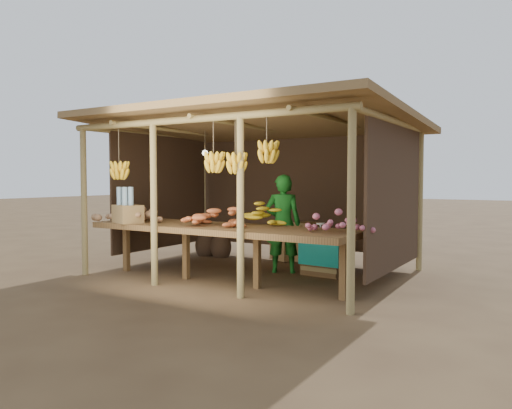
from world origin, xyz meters
The scene contains 13 objects.
ground centered at (0.00, 0.00, 0.00)m, with size 60.00×60.00×0.00m, color brown.
stall_structure centered at (-0.03, -0.10, 1.91)m, with size 4.70×3.50×2.43m.
counter centered at (0.00, -0.95, 0.74)m, with size 3.90×1.05×0.80m.
potato_heap centered at (-1.55, -1.02, 0.98)m, with size 1.07×0.64×0.37m, color #AA7E58, non-canonical shape.
sweet_potato_heap centered at (0.04, -0.99, 0.98)m, with size 0.92×0.55×0.36m, color #C56132, non-canonical shape.
onion_heap centered at (1.70, -1.05, 0.98)m, with size 0.85×0.51×0.36m, color #BD5B72, non-canonical shape.
banana_pile centered at (0.46, -0.56, 0.98)m, with size 0.69×0.41×0.35m, color yellow, non-canonical shape.
tomato_basin centered at (-1.90, -0.78, 0.89)m, with size 0.40×0.40×0.21m.
bottle_box centered at (-1.41, -1.29, 1.00)m, with size 0.51×0.46×0.53m.
vendor centered at (0.35, 0.22, 0.76)m, with size 0.55×0.36×1.51m, color #186C1D.
tarp_crate centered at (0.98, 0.42, 0.33)m, with size 0.71×0.62×0.79m.
carton_stack centered at (0.17, 1.20, 0.30)m, with size 0.99×0.48×0.68m.
burlap_sacks centered at (-1.52, 0.94, 0.23)m, with size 0.74×0.39×0.53m.
Camera 1 is at (3.98, -6.50, 1.45)m, focal length 35.00 mm.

